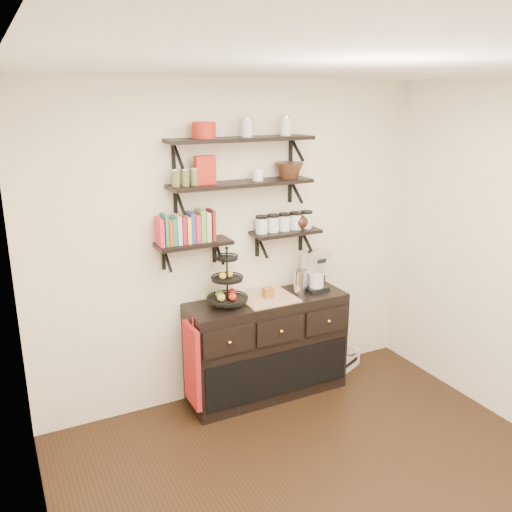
# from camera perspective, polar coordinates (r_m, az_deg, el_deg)

# --- Properties ---
(floor) EXTENTS (3.50, 3.50, 0.00)m
(floor) POSITION_cam_1_polar(r_m,az_deg,el_deg) (3.90, 9.92, -24.77)
(floor) COLOR black
(floor) RESTS_ON ground
(ceiling) EXTENTS (3.50, 3.50, 0.02)m
(ceiling) POSITION_cam_1_polar(r_m,az_deg,el_deg) (2.95, 12.62, 18.89)
(ceiling) COLOR white
(ceiling) RESTS_ON back_wall
(back_wall) EXTENTS (3.50, 0.02, 2.70)m
(back_wall) POSITION_cam_1_polar(r_m,az_deg,el_deg) (4.61, -2.19, 1.28)
(back_wall) COLOR white
(back_wall) RESTS_ON ground
(left_wall) EXTENTS (0.02, 3.50, 2.70)m
(left_wall) POSITION_cam_1_polar(r_m,az_deg,el_deg) (2.60, -22.06, -12.48)
(left_wall) COLOR white
(left_wall) RESTS_ON ground
(shelf_top) EXTENTS (1.20, 0.27, 0.23)m
(shelf_top) POSITION_cam_1_polar(r_m,az_deg,el_deg) (4.34, -1.58, 12.16)
(shelf_top) COLOR black
(shelf_top) RESTS_ON back_wall
(shelf_mid) EXTENTS (1.20, 0.27, 0.23)m
(shelf_mid) POSITION_cam_1_polar(r_m,az_deg,el_deg) (4.38, -1.55, 7.59)
(shelf_mid) COLOR black
(shelf_mid) RESTS_ON back_wall
(shelf_low_left) EXTENTS (0.60, 0.25, 0.23)m
(shelf_low_left) POSITION_cam_1_polar(r_m,az_deg,el_deg) (4.33, -6.61, 1.24)
(shelf_low_left) COLOR black
(shelf_low_left) RESTS_ON back_wall
(shelf_low_right) EXTENTS (0.60, 0.25, 0.23)m
(shelf_low_right) POSITION_cam_1_polar(r_m,az_deg,el_deg) (4.67, 3.09, 2.46)
(shelf_low_right) COLOR black
(shelf_low_right) RESTS_ON back_wall
(cookbooks) EXTENTS (0.43, 0.15, 0.26)m
(cookbooks) POSITION_cam_1_polar(r_m,az_deg,el_deg) (4.28, -7.32, 2.93)
(cookbooks) COLOR #D42445
(cookbooks) RESTS_ON shelf_low_left
(glass_canisters) EXTENTS (0.54, 0.10, 0.13)m
(glass_canisters) POSITION_cam_1_polar(r_m,az_deg,el_deg) (4.65, 3.01, 3.49)
(glass_canisters) COLOR silver
(glass_canisters) RESTS_ON shelf_low_right
(sideboard) EXTENTS (1.40, 0.50, 0.92)m
(sideboard) POSITION_cam_1_polar(r_m,az_deg,el_deg) (4.81, 1.15, -9.51)
(sideboard) COLOR black
(sideboard) RESTS_ON floor
(fruit_stand) EXTENTS (0.33, 0.33, 0.49)m
(fruit_stand) POSITION_cam_1_polar(r_m,az_deg,el_deg) (4.42, -3.03, -3.23)
(fruit_stand) COLOR black
(fruit_stand) RESTS_ON sideboard
(candle) EXTENTS (0.08, 0.08, 0.08)m
(candle) POSITION_cam_1_polar(r_m,az_deg,el_deg) (4.61, 1.28, -3.85)
(candle) COLOR brown
(candle) RESTS_ON sideboard
(coffee_maker) EXTENTS (0.21, 0.20, 0.36)m
(coffee_maker) POSITION_cam_1_polar(r_m,az_deg,el_deg) (4.82, 6.15, -1.58)
(coffee_maker) COLOR black
(coffee_maker) RESTS_ON sideboard
(thermal_carafe) EXTENTS (0.11, 0.11, 0.22)m
(thermal_carafe) POSITION_cam_1_polar(r_m,az_deg,el_deg) (4.72, 4.65, -2.73)
(thermal_carafe) COLOR silver
(thermal_carafe) RESTS_ON sideboard
(apron) EXTENTS (0.04, 0.29, 0.69)m
(apron) POSITION_cam_1_polar(r_m,az_deg,el_deg) (4.45, -6.75, -11.37)
(apron) COLOR maroon
(apron) RESTS_ON sideboard
(radio) EXTENTS (0.35, 0.29, 0.19)m
(radio) POSITION_cam_1_polar(r_m,az_deg,el_deg) (5.45, 9.36, -10.63)
(radio) COLOR silver
(radio) RESTS_ON floor
(recipe_box) EXTENTS (0.16, 0.06, 0.22)m
(recipe_box) POSITION_cam_1_polar(r_m,az_deg,el_deg) (4.24, -5.37, 8.98)
(recipe_box) COLOR #AB2213
(recipe_box) RESTS_ON shelf_mid
(walnut_bowl) EXTENTS (0.24, 0.24, 0.13)m
(walnut_bowl) POSITION_cam_1_polar(r_m,az_deg,el_deg) (4.57, 3.49, 8.99)
(walnut_bowl) COLOR black
(walnut_bowl) RESTS_ON shelf_mid
(ramekins) EXTENTS (0.09, 0.09, 0.10)m
(ramekins) POSITION_cam_1_polar(r_m,az_deg,el_deg) (4.43, 0.19, 8.57)
(ramekins) COLOR white
(ramekins) RESTS_ON shelf_mid
(teapot) EXTENTS (0.21, 0.17, 0.14)m
(teapot) POSITION_cam_1_polar(r_m,az_deg,el_deg) (4.72, 4.67, 3.76)
(teapot) COLOR #321A0F
(teapot) RESTS_ON shelf_low_right
(red_pot) EXTENTS (0.18, 0.18, 0.12)m
(red_pot) POSITION_cam_1_polar(r_m,az_deg,el_deg) (4.21, -5.50, 13.03)
(red_pot) COLOR #AB2213
(red_pot) RESTS_ON shelf_top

